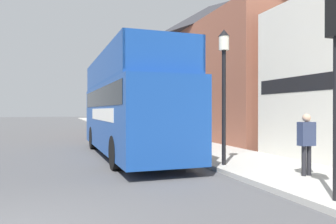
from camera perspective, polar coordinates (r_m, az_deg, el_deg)
The scene contains 9 objects.
ground_plane at distance 26.21m, azimuth -20.93°, elevation -3.83°, with size 144.00×144.00×0.00m, color #4C4C4F.
sidewalk at distance 24.04m, azimuth -3.58°, elevation -4.01°, with size 3.39×108.00×0.14m.
brick_terrace_rear at distance 25.34m, azimuth 7.09°, elevation 7.16°, with size 6.00×19.88×9.81m.
tour_bus at distance 13.58m, azimuth -6.85°, elevation 0.23°, with size 2.58×9.91×4.08m.
parked_car_ahead_of_bus at distance 22.32m, azimuth -9.86°, elevation -2.82°, with size 1.84×4.41×1.43m.
pedestrian_nearest at distance 9.48m, azimuth 22.97°, elevation -4.25°, with size 0.43×0.24×1.65m.
lamp_post_nearest at distance 10.67m, azimuth 9.71°, elevation 7.11°, with size 0.35×0.35×4.32m.
lamp_post_second at distance 17.62m, azimuth -2.08°, elevation 5.10°, with size 0.35×0.35×4.66m.
lamp_post_third at distance 24.90m, azimuth -6.96°, elevation 3.99°, with size 0.35×0.35×4.86m.
Camera 1 is at (0.94, -5.12, 1.89)m, focal length 35.00 mm.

